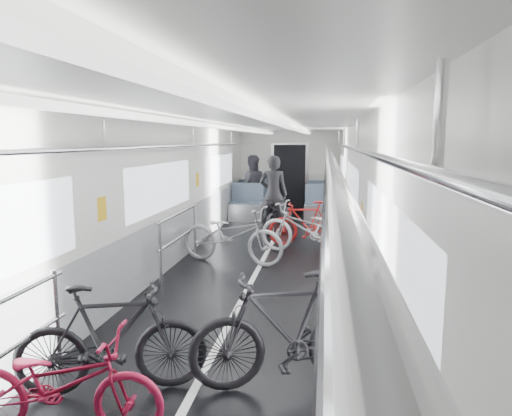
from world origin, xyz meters
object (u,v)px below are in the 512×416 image
(bike_aisle, at_px, (280,215))
(bike_right_mid, at_px, (307,229))
(bike_left_mid, at_px, (112,339))
(person_standing, at_px, (273,194))
(bike_right_near, at_px, (287,329))
(bike_left_near, at_px, (60,384))
(person_seated, at_px, (252,186))
(bike_left_far, at_px, (232,235))
(bike_right_far, at_px, (306,224))

(bike_aisle, bearing_deg, bike_right_mid, -54.16)
(bike_left_mid, height_order, person_standing, person_standing)
(bike_right_near, relative_size, person_standing, 0.95)
(bike_left_near, bearing_deg, bike_right_near, -64.66)
(bike_left_near, bearing_deg, person_standing, -10.54)
(bike_right_mid, xyz_separation_m, bike_aisle, (-0.70, 1.95, -0.08))
(bike_right_near, distance_m, person_seated, 9.00)
(bike_left_near, relative_size, bike_right_mid, 0.81)
(bike_left_near, height_order, bike_left_mid, bike_left_mid)
(bike_left_mid, bearing_deg, bike_left_far, -19.88)
(bike_right_mid, bearing_deg, bike_right_near, 17.11)
(person_seated, bearing_deg, bike_right_near, 89.88)
(bike_right_far, bearing_deg, bike_left_near, -21.58)
(bike_right_far, xyz_separation_m, person_standing, (-0.83, 1.34, 0.44))
(bike_left_near, distance_m, bike_left_mid, 0.61)
(bike_left_far, relative_size, person_seated, 1.11)
(bike_left_mid, distance_m, person_seated, 9.17)
(bike_right_mid, distance_m, person_seated, 4.49)
(bike_left_near, relative_size, bike_aisle, 0.96)
(bike_right_near, bearing_deg, bike_right_mid, 161.23)
(bike_left_far, relative_size, bike_right_far, 1.24)
(bike_left_near, relative_size, bike_right_near, 0.88)
(bike_left_far, bearing_deg, bike_aisle, 1.45)
(bike_left_far, xyz_separation_m, person_seated, (-0.44, 4.93, 0.36))
(bike_left_mid, xyz_separation_m, bike_right_near, (1.45, 0.33, 0.04))
(person_standing, bearing_deg, person_seated, -66.28)
(bike_left_mid, relative_size, bike_right_mid, 0.85)
(person_seated, bearing_deg, bike_aisle, 103.90)
(person_standing, bearing_deg, bike_left_near, 86.66)
(bike_aisle, height_order, person_standing, person_standing)
(bike_right_mid, bearing_deg, bike_left_mid, 0.96)
(bike_left_near, relative_size, person_seated, 0.88)
(bike_right_far, bearing_deg, bike_left_far, -47.37)
(bike_left_near, relative_size, bike_left_mid, 0.95)
(bike_right_near, height_order, person_seated, person_seated)
(bike_left_near, height_order, bike_left_far, bike_left_far)
(bike_right_near, bearing_deg, bike_aisle, 167.17)
(bike_right_near, bearing_deg, person_standing, 168.57)
(bike_right_near, xyz_separation_m, bike_aisle, (-0.72, 6.65, -0.10))
(bike_right_far, height_order, bike_aisle, bike_right_far)
(bike_left_mid, bearing_deg, bike_right_near, -94.77)
(bike_right_far, xyz_separation_m, bike_aisle, (-0.65, 1.24, -0.05))
(bike_left_far, distance_m, person_standing, 2.91)
(bike_left_mid, height_order, bike_right_far, bike_left_mid)
(person_standing, bearing_deg, bike_right_mid, 114.72)
(bike_left_far, bearing_deg, person_standing, 5.32)
(bike_left_far, height_order, person_seated, person_seated)
(bike_right_far, distance_m, bike_aisle, 1.40)
(bike_right_near, bearing_deg, bike_left_far, 179.40)
(bike_left_mid, height_order, bike_aisle, bike_left_mid)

